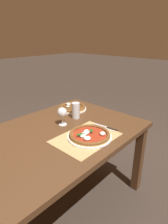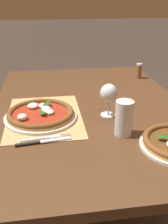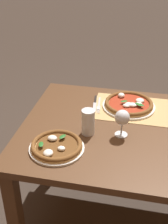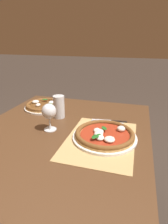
{
  "view_description": "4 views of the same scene",
  "coord_description": "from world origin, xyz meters",
  "px_view_note": "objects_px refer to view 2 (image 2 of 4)",
  "views": [
    {
      "loc": [
        -0.82,
        -1.04,
        1.44
      ],
      "look_at": [
        0.34,
        0.02,
        0.81
      ],
      "focal_mm": 30.0,
      "sensor_mm": 36.0,
      "label": 1
    },
    {
      "loc": [
        1.2,
        -0.21,
        1.28
      ],
      "look_at": [
        0.21,
        -0.06,
        0.81
      ],
      "focal_mm": 42.0,
      "sensor_mm": 36.0,
      "label": 2
    },
    {
      "loc": [
        0.03,
        1.47,
        1.72
      ],
      "look_at": [
        0.35,
        -0.01,
        0.82
      ],
      "focal_mm": 50.0,
      "sensor_mm": 36.0,
      "label": 3
    },
    {
      "loc": [
        -0.73,
        -0.38,
        1.23
      ],
      "look_at": [
        0.26,
        -0.09,
        0.81
      ],
      "focal_mm": 30.0,
      "sensor_mm": 36.0,
      "label": 4
    }
  ],
  "objects_px": {
    "pepper_shaker": "(139,71)",
    "pizza_near": "(40,114)",
    "wine_glass": "(109,94)",
    "pint_glass": "(124,119)",
    "knife": "(44,141)",
    "fork": "(46,138)"
  },
  "relations": [
    {
      "from": "wine_glass",
      "to": "knife",
      "type": "relative_size",
      "value": 0.72
    },
    {
      "from": "pizza_near",
      "to": "wine_glass",
      "type": "distance_m",
      "value": 0.32
    },
    {
      "from": "knife",
      "to": "fork",
      "type": "bearing_deg",
      "value": 157.98
    },
    {
      "from": "fork",
      "to": "knife",
      "type": "xyz_separation_m",
      "value": [
        0.03,
        -0.01,
        0.0
      ]
    },
    {
      "from": "pint_glass",
      "to": "fork",
      "type": "bearing_deg",
      "value": -91.16
    },
    {
      "from": "wine_glass",
      "to": "fork",
      "type": "distance_m",
      "value": 0.35
    },
    {
      "from": "pint_glass",
      "to": "pepper_shaker",
      "type": "relative_size",
      "value": 1.49
    },
    {
      "from": "pint_glass",
      "to": "wine_glass",
      "type": "bearing_deg",
      "value": -173.46
    },
    {
      "from": "wine_glass",
      "to": "knife",
      "type": "bearing_deg",
      "value": -56.31
    },
    {
      "from": "wine_glass",
      "to": "pint_glass",
      "type": "relative_size",
      "value": 1.07
    },
    {
      "from": "pint_glass",
      "to": "knife",
      "type": "relative_size",
      "value": 0.67
    },
    {
      "from": "wine_glass",
      "to": "pepper_shaker",
      "type": "height_order",
      "value": "wine_glass"
    },
    {
      "from": "pizza_near",
      "to": "knife",
      "type": "xyz_separation_m",
      "value": [
        0.21,
        0.01,
        -0.02
      ]
    },
    {
      "from": "pint_glass",
      "to": "fork",
      "type": "relative_size",
      "value": 0.72
    },
    {
      "from": "wine_glass",
      "to": "fork",
      "type": "relative_size",
      "value": 0.77
    },
    {
      "from": "pint_glass",
      "to": "fork",
      "type": "xyz_separation_m",
      "value": [
        -0.01,
        -0.31,
        -0.06
      ]
    },
    {
      "from": "pepper_shaker",
      "to": "pizza_near",
      "type": "bearing_deg",
      "value": -51.09
    },
    {
      "from": "pizza_near",
      "to": "pint_glass",
      "type": "xyz_separation_m",
      "value": [
        0.19,
        0.33,
        0.05
      ]
    },
    {
      "from": "pint_glass",
      "to": "pepper_shaker",
      "type": "distance_m",
      "value": 0.78
    },
    {
      "from": "wine_glass",
      "to": "pepper_shaker",
      "type": "relative_size",
      "value": 1.6
    },
    {
      "from": "pizza_near",
      "to": "wine_glass",
      "type": "height_order",
      "value": "wine_glass"
    },
    {
      "from": "knife",
      "to": "pepper_shaker",
      "type": "distance_m",
      "value": 0.98
    }
  ]
}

